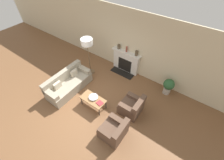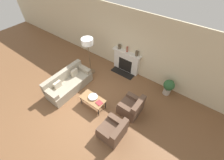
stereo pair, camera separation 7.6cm
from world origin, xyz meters
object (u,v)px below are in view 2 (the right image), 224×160
object	(u,v)px
armchair_near	(113,131)
potted_plant	(169,86)
couch	(69,83)
book	(99,103)
coffee_table	(93,99)
mantel_vase_center_right	(137,53)
fireplace	(126,62)
floor_lamp	(88,44)
armchair_far	(132,107)
mantel_vase_left	(119,47)
mantel_vase_center_left	(127,49)
bowl	(93,97)

from	to	relation	value
armchair_near	potted_plant	size ratio (longest dim) A/B	1.08
couch	book	bearing A→B (deg)	-92.41
coffee_table	mantel_vase_center_right	xyz separation A→B (m)	(0.33, 2.55, 0.78)
fireplace	potted_plant	bearing A→B (deg)	-5.52
floor_lamp	couch	bearing A→B (deg)	-90.80
armchair_near	armchair_far	world-z (taller)	same
mantel_vase_left	coffee_table	bearing A→B (deg)	-77.31
book	mantel_vase_center_right	xyz separation A→B (m)	(0.00, 2.55, 0.73)
mantel_vase_left	mantel_vase_center_left	distance (m)	0.42
book	potted_plant	xyz separation A→B (m)	(1.72, 2.32, -0.03)
coffee_table	floor_lamp	size ratio (longest dim) A/B	0.54
fireplace	book	xyz separation A→B (m)	(0.48, -2.54, -0.06)
armchair_near	mantel_vase_center_left	bearing A→B (deg)	-154.06
floor_lamp	mantel_vase_left	world-z (taller)	floor_lamp
armchair_near	coffee_table	distance (m)	1.42
armchair_near	book	distance (m)	1.12
mantel_vase_left	fireplace	bearing A→B (deg)	-1.98
book	mantel_vase_center_left	bearing A→B (deg)	109.84
mantel_vase_center_right	bowl	bearing A→B (deg)	-98.08
mantel_vase_center_left	mantel_vase_center_right	xyz separation A→B (m)	(0.49, 0.00, -0.01)
couch	mantel_vase_left	xyz separation A→B (m)	(0.87, 2.48, 0.86)
floor_lamp	mantel_vase_center_right	xyz separation A→B (m)	(1.76, 1.11, -0.37)
armchair_near	mantel_vase_center_left	xyz separation A→B (m)	(-1.48, 3.05, 0.90)
couch	armchair_far	world-z (taller)	couch
book	mantel_vase_center_right	bearing A→B (deg)	98.94
armchair_far	couch	bearing A→B (deg)	-78.08
fireplace	book	size ratio (longest dim) A/B	5.45
mantel_vase_center_left	armchair_near	bearing A→B (deg)	-64.06
mantel_vase_left	mantel_vase_center_right	size ratio (longest dim) A/B	0.89
coffee_table	potted_plant	xyz separation A→B (m)	(2.05, 2.32, 0.02)
mantel_vase_center_left	mantel_vase_center_right	size ratio (longest dim) A/B	1.09
book	mantel_vase_left	bearing A→B (deg)	118.53
armchair_far	book	world-z (taller)	armchair_far
fireplace	mantel_vase_center_right	world-z (taller)	mantel_vase_center_right
couch	bowl	xyz separation A→B (m)	(1.43, -0.02, 0.17)
armchair_near	potted_plant	world-z (taller)	armchair_near
bowl	armchair_far	bearing A→B (deg)	24.14
armchair_near	couch	bearing A→B (deg)	-101.64
armchair_far	mantel_vase_left	world-z (taller)	mantel_vase_left
couch	floor_lamp	distance (m)	1.85
book	fireplace	bearing A→B (deg)	109.59
armchair_far	book	bearing A→B (deg)	-56.36
coffee_table	potted_plant	distance (m)	3.10
potted_plant	mantel_vase_center_right	bearing A→B (deg)	172.48
armchair_near	bowl	xyz separation A→B (m)	(-1.35, 0.55, 0.19)
couch	floor_lamp	size ratio (longest dim) A/B	1.10
book	mantel_vase_center_right	world-z (taller)	mantel_vase_center_right
couch	mantel_vase_left	size ratio (longest dim) A/B	9.65
armchair_far	mantel_vase_center_right	size ratio (longest dim) A/B	3.43
armchair_near	floor_lamp	xyz separation A→B (m)	(-2.75, 1.94, 1.26)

